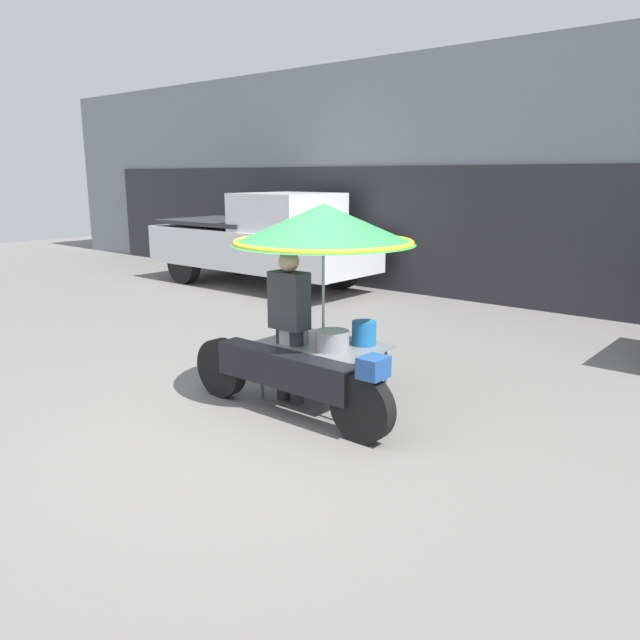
% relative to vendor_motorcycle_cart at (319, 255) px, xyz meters
% --- Properties ---
extents(ground_plane, '(36.00, 36.00, 0.00)m').
position_rel_vendor_motorcycle_cart_xyz_m(ground_plane, '(0.10, -0.91, -1.48)').
color(ground_plane, slate).
extents(shopfront_building, '(28.00, 2.06, 4.41)m').
position_rel_vendor_motorcycle_cart_xyz_m(shopfront_building, '(0.10, 6.75, 0.71)').
color(shopfront_building, gray).
rests_on(shopfront_building, ground).
extents(vendor_motorcycle_cart, '(2.38, 1.77, 1.96)m').
position_rel_vendor_motorcycle_cart_xyz_m(vendor_motorcycle_cart, '(0.00, 0.00, 0.00)').
color(vendor_motorcycle_cart, black).
rests_on(vendor_motorcycle_cart, ground).
extents(vendor_person, '(0.38, 0.22, 1.52)m').
position_rel_vendor_motorcycle_cart_xyz_m(vendor_person, '(-0.26, -0.15, -0.64)').
color(vendor_person, '#2D2D33').
rests_on(vendor_person, ground).
extents(pickup_truck, '(4.88, 1.88, 1.89)m').
position_rel_vendor_motorcycle_cart_xyz_m(pickup_truck, '(-5.14, 4.44, -0.55)').
color(pickup_truck, black).
rests_on(pickup_truck, ground).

